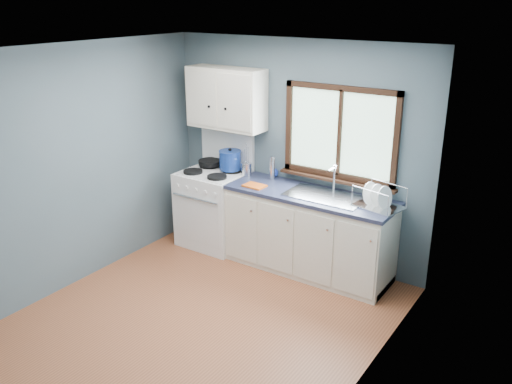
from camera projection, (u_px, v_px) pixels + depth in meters
The scene contains 19 objects.
floor at pixel (199, 322), 5.15m from camera, with size 3.20×3.60×0.02m, color #975331.
ceiling at pixel (188, 50), 4.29m from camera, with size 3.20×3.60×0.02m, color white.
wall_back at pixel (297, 152), 6.13m from camera, with size 3.20×0.02×2.50m, color #4C5D64.
wall_front at pixel (3, 286), 3.30m from camera, with size 3.20×0.02×2.50m, color #4C5D64.
wall_left at pixel (73, 168), 5.56m from camera, with size 0.02×3.60×2.50m, color #4C5D64.
wall_right at pixel (367, 243), 3.88m from camera, with size 0.02×3.60×2.50m, color #4C5D64.
gas_range at pixel (214, 206), 6.62m from camera, with size 0.76×0.69×1.36m.
base_cabinets at pixel (309, 236), 5.99m from camera, with size 1.85×0.60×0.88m.
countertop at pixel (310, 195), 5.82m from camera, with size 1.89×0.64×0.04m, color #1C2135.
sink at pixel (325, 202), 5.74m from camera, with size 0.84×0.46×0.44m.
window at pixel (339, 140), 5.75m from camera, with size 1.36×0.10×1.03m.
upper_cabinets at pixel (226, 98), 6.24m from camera, with size 0.95×0.35×0.70m.
skillet at pixel (210, 162), 6.65m from camera, with size 0.44×0.32×0.06m.
stockpot at pixel (230, 160), 6.44m from camera, with size 0.33×0.33×0.26m.
utensil_crock at pixel (246, 169), 6.35m from camera, with size 0.15×0.15×0.39m.
thermos at pixel (272, 168), 6.21m from camera, with size 0.06×0.06×0.27m, color silver.
soap_bottle at pixel (274, 168), 6.27m from camera, with size 0.09×0.09×0.23m, color #2440BB.
dish_towel at pixel (255, 186), 6.01m from camera, with size 0.24×0.17×0.02m, color #D75716.
dish_rack at pixel (378, 201), 5.41m from camera, with size 0.52×0.44×0.23m.
Camera 1 is at (2.90, -3.37, 2.92)m, focal length 38.00 mm.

